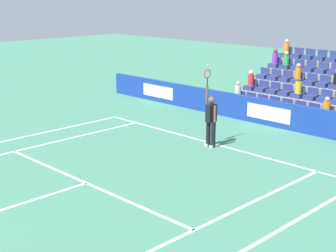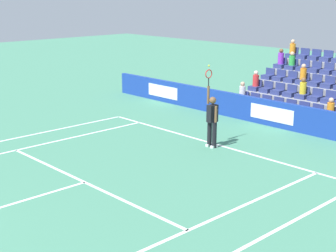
{
  "view_description": "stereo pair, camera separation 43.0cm",
  "coord_description": "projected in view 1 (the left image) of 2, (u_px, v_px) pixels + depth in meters",
  "views": [
    {
      "loc": [
        -11.13,
        1.41,
        5.26
      ],
      "look_at": [
        -0.1,
        -9.56,
        1.1
      ],
      "focal_mm": 54.07,
      "sensor_mm": 36.0,
      "label": 1
    },
    {
      "loc": [
        -11.43,
        1.1,
        5.26
      ],
      "look_at": [
        -0.1,
        -9.56,
        1.1
      ],
      "focal_mm": 54.07,
      "sensor_mm": 36.0,
      "label": 2
    }
  ],
  "objects": [
    {
      "name": "line_centre_mark",
      "position": [
        210.0,
        144.0,
        17.98
      ],
      "size": [
        0.1,
        0.2,
        0.01
      ],
      "primitive_type": "cube",
      "color": "white",
      "rests_on": "ground"
    },
    {
      "name": "stadium_stand",
      "position": [
        315.0,
        93.0,
        22.69
      ],
      "size": [
        5.58,
        4.75,
        2.98
      ],
      "color": "gray",
      "rests_on": "ground"
    },
    {
      "name": "tennis_player",
      "position": [
        211.0,
        119.0,
        17.43
      ],
      "size": [
        0.53,
        0.37,
        2.85
      ],
      "color": "black",
      "rests_on": "ground"
    },
    {
      "name": "line_service",
      "position": [
        86.0,
        183.0,
        14.31
      ],
      "size": [
        8.23,
        0.1,
        0.01
      ],
      "primitive_type": "cube",
      "color": "white",
      "rests_on": "ground"
    },
    {
      "name": "line_singles_sideline_left",
      "position": [
        2.0,
        154.0,
        16.81
      ],
      "size": [
        0.1,
        11.89,
        0.01
      ],
      "primitive_type": "cube",
      "color": "white",
      "rests_on": "ground"
    },
    {
      "name": "sponsor_barrier",
      "position": [
        270.0,
        113.0,
        20.33
      ],
      "size": [
        19.23,
        0.22,
        1.04
      ],
      "color": "#193899",
      "rests_on": "ground"
    },
    {
      "name": "line_baseline",
      "position": [
        212.0,
        143.0,
        18.05
      ],
      "size": [
        10.97,
        0.1,
        0.01
      ],
      "primitive_type": "cube",
      "color": "white",
      "rests_on": "ground"
    },
    {
      "name": "line_singles_sideline_right",
      "position": [
        180.0,
        237.0,
        11.18
      ],
      "size": [
        0.1,
        11.89,
        0.01
      ],
      "primitive_type": "cube",
      "color": "white",
      "rests_on": "ground"
    }
  ]
}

